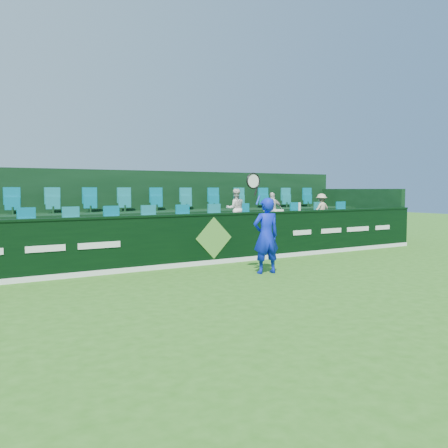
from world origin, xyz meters
TOP-DOWN VIEW (x-y plane):
  - ground at (0.00, 0.00)m, footprint 60.00×60.00m
  - sponsor_hoarding at (0.00, 4.00)m, footprint 16.00×0.25m
  - stand_tier_front at (0.00, 5.10)m, footprint 16.00×2.00m
  - stand_tier_back at (0.00, 7.00)m, footprint 16.00×1.80m
  - stand_rear at (0.00, 7.44)m, footprint 16.00×4.10m
  - seat_row_front at (0.00, 5.50)m, footprint 13.50×0.50m
  - seat_row_back at (0.00, 7.30)m, footprint 13.50×0.50m
  - tennis_player at (0.28, 2.02)m, footprint 1.06×0.54m
  - spectator_left at (1.53, 5.12)m, footprint 0.70×0.62m
  - spectator_middle at (2.95, 5.12)m, footprint 0.69×0.44m
  - spectator_right at (5.06, 5.12)m, footprint 0.68×0.40m
  - towel at (2.21, 4.00)m, footprint 0.34×0.22m
  - drinks_bottle at (3.08, 4.00)m, footprint 0.08×0.08m

SIDE VIEW (x-z plane):
  - ground at x=0.00m, z-range 0.00..0.00m
  - stand_tier_front at x=0.00m, z-range 0.00..0.80m
  - stand_tier_back at x=0.00m, z-range 0.00..1.30m
  - sponsor_hoarding at x=0.00m, z-range 0.00..1.35m
  - tennis_player at x=0.28m, z-range -0.30..2.12m
  - seat_row_front at x=0.00m, z-range 0.80..1.40m
  - stand_rear at x=0.00m, z-range -0.08..2.52m
  - spectator_right at x=5.06m, z-range 0.80..1.84m
  - spectator_middle at x=2.95m, z-range 0.80..1.89m
  - towel at x=2.21m, z-range 1.35..1.40m
  - spectator_left at x=1.53m, z-range 0.80..1.99m
  - drinks_bottle at x=3.08m, z-range 1.35..1.59m
  - seat_row_back at x=0.00m, z-range 1.30..1.90m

